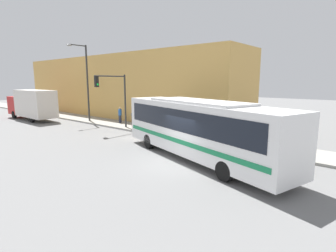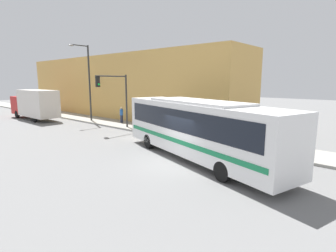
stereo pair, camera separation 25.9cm
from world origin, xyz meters
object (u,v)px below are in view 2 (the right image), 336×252
at_px(city_bus, 197,126).
at_px(fire_hydrant, 190,133).
at_px(traffic_light_pole, 116,91).
at_px(pedestrian_mid_block, 122,115).
at_px(delivery_truck, 35,104).
at_px(street_lamp, 87,77).
at_px(parking_meter, 133,118).
at_px(pedestrian_near_corner, 161,121).

xyz_separation_m(city_bus, fire_hydrant, (3.66, 3.15, -1.36)).
xyz_separation_m(traffic_light_pole, pedestrian_mid_block, (2.43, 2.33, -2.50)).
bearing_deg(pedestrian_mid_block, delivery_truck, 113.69).
bearing_deg(city_bus, fire_hydrant, 57.48).
relative_size(city_bus, fire_hydrant, 15.32).
bearing_deg(fire_hydrant, traffic_light_pole, 97.99).
height_order(fire_hydrant, street_lamp, street_lamp).
bearing_deg(street_lamp, traffic_light_pole, -99.59).
bearing_deg(pedestrian_mid_block, city_bus, -111.49).
height_order(parking_meter, pedestrian_near_corner, pedestrian_near_corner).
relative_size(city_bus, pedestrian_near_corner, 7.26).
xyz_separation_m(delivery_truck, pedestrian_mid_block, (4.41, -10.04, -0.85)).
relative_size(pedestrian_near_corner, pedestrian_mid_block, 1.03).
height_order(city_bus, delivery_truck, delivery_truck).
xyz_separation_m(fire_hydrant, pedestrian_near_corner, (1.00, 3.83, 0.45)).
relative_size(delivery_truck, street_lamp, 1.06).
xyz_separation_m(fire_hydrant, traffic_light_pole, (-1.03, 7.37, 2.92)).
bearing_deg(delivery_truck, fire_hydrant, -81.32).
xyz_separation_m(fire_hydrant, pedestrian_mid_block, (1.39, 9.69, 0.42)).
distance_m(fire_hydrant, pedestrian_mid_block, 9.80).
bearing_deg(delivery_truck, pedestrian_mid_block, -66.31).
bearing_deg(delivery_truck, pedestrian_near_corner, -75.83).
distance_m(city_bus, parking_meter, 10.20).
bearing_deg(fire_hydrant, parking_meter, 90.00).
bearing_deg(pedestrian_near_corner, delivery_truck, 104.17).
distance_m(delivery_truck, pedestrian_near_corner, 16.43).
distance_m(street_lamp, pedestrian_near_corner, 10.38).
xyz_separation_m(parking_meter, pedestrian_near_corner, (1.00, -2.51, -0.09)).
xyz_separation_m(traffic_light_pole, street_lamp, (1.03, 6.09, 1.28)).
bearing_deg(parking_meter, delivery_truck, 102.67).
height_order(delivery_truck, fire_hydrant, delivery_truck).
relative_size(delivery_truck, parking_meter, 6.08).
height_order(city_bus, traffic_light_pole, traffic_light_pole).
bearing_deg(fire_hydrant, street_lamp, 90.02).
height_order(fire_hydrant, pedestrian_mid_block, pedestrian_mid_block).
bearing_deg(delivery_truck, traffic_light_pole, -80.92).
relative_size(fire_hydrant, traffic_light_pole, 0.16).
height_order(pedestrian_near_corner, pedestrian_mid_block, pedestrian_near_corner).
relative_size(traffic_light_pole, pedestrian_mid_block, 2.98).
bearing_deg(traffic_light_pole, delivery_truck, 99.08).
distance_m(fire_hydrant, street_lamp, 14.10).
distance_m(street_lamp, pedestrian_mid_block, 5.51).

